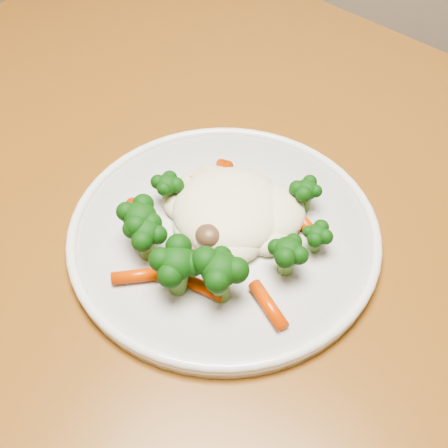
% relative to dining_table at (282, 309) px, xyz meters
% --- Properties ---
extents(dining_table, '(1.50, 1.28, 0.75)m').
position_rel_dining_table_xyz_m(dining_table, '(0.00, 0.00, 0.00)').
color(dining_table, brown).
rests_on(dining_table, ground).
extents(plate, '(0.30, 0.30, 0.01)m').
position_rel_dining_table_xyz_m(plate, '(-0.07, 0.00, 0.10)').
color(plate, silver).
rests_on(plate, dining_table).
extents(meal, '(0.21, 0.19, 0.05)m').
position_rel_dining_table_xyz_m(meal, '(-0.07, -0.01, 0.13)').
color(meal, '#F2E8C1').
rests_on(meal, plate).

